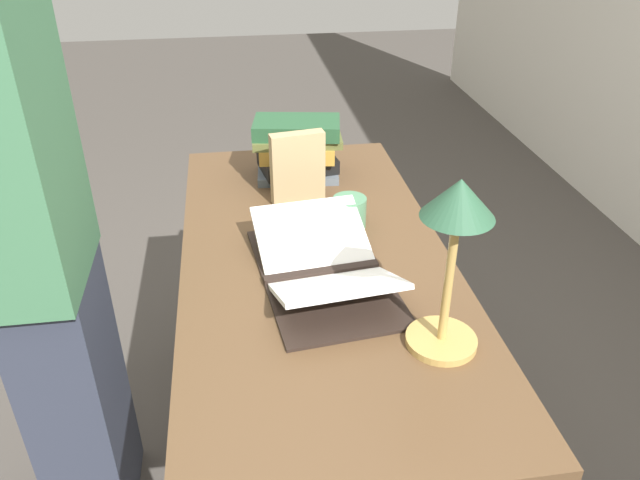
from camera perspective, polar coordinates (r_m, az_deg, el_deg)
The scene contains 8 objects.
ground_plane at distance 2.11m, azimuth -0.30°, elevation -19.69°, with size 12.00×12.00×0.00m, color #47423D.
reading_desk at distance 1.65m, azimuth -0.36°, elevation -4.69°, with size 1.44×0.68×0.78m.
open_book at distance 1.49m, azimuth 0.32°, elevation -2.44°, with size 0.53×0.34×0.10m.
book_stack_tall at distance 1.97m, azimuth -2.10°, elevation 8.33°, with size 0.20×0.28×0.19m.
book_standing_upright at distance 1.81m, azimuth -2.06°, elevation 6.61°, with size 0.06×0.16×0.21m.
reading_lamp at distance 1.18m, azimuth 12.24°, elevation 0.79°, with size 0.15×0.15×0.38m.
coffee_mug at distance 1.70m, azimuth 2.66°, elevation 2.56°, with size 0.10×0.10×0.09m.
person_reader at distance 1.60m, azimuth -23.92°, elevation -2.36°, with size 0.36×0.21×1.66m.
Camera 1 is at (1.33, -0.19, 1.62)m, focal length 35.00 mm.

